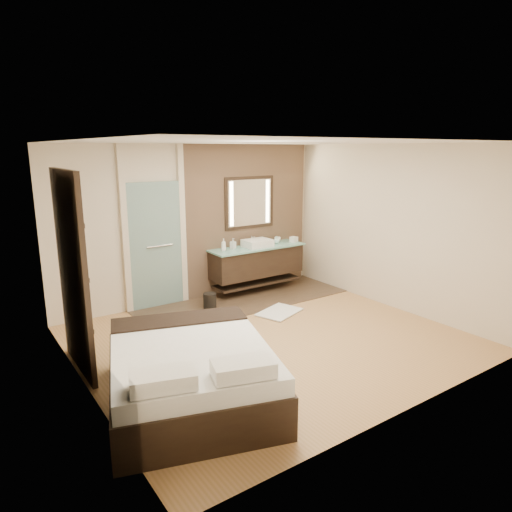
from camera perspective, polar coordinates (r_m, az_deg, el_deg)
floor at (r=6.55m, az=1.82°, el=-10.29°), size 5.00×5.00×0.00m
tile_strip at (r=8.09m, az=-1.52°, el=-5.56°), size 3.80×1.30×0.01m
stone_wall at (r=8.54m, az=-1.01°, el=4.73°), size 2.60×0.08×2.70m
vanity at (r=8.45m, az=0.11°, el=-0.68°), size 1.85×0.55×0.88m
mirror_unit at (r=8.46m, az=-0.81°, el=6.70°), size 1.06×0.04×0.96m
frosted_door at (r=7.71m, az=-12.49°, el=1.94°), size 1.10×0.12×2.70m
shoji_partition at (r=5.72m, az=-21.91°, el=-1.97°), size 0.06×1.20×2.40m
bed at (r=5.00m, az=-8.17°, el=-14.19°), size 2.15×2.41×0.78m
bath_mat at (r=7.51m, az=2.94°, el=-7.00°), size 0.85×0.71×0.02m
waste_bin at (r=7.69m, az=-5.79°, el=-5.64°), size 0.28×0.28×0.27m
tissue_box at (r=8.81m, az=4.74°, el=2.09°), size 0.14×0.14×0.10m
soap_bottle_a at (r=8.02m, az=-4.08°, el=1.41°), size 0.10×0.10×0.22m
soap_bottle_b at (r=8.21m, az=-2.89°, el=1.58°), size 0.11×0.11×0.18m
soap_bottle_c at (r=8.64m, az=2.57°, el=2.02°), size 0.13×0.13×0.14m
cup at (r=8.81m, az=2.70°, el=2.10°), size 0.13×0.13×0.10m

